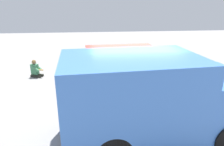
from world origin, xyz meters
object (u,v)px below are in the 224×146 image
object	(u,v)px
person_customer	(35,70)
planter_flowering_near	(157,63)
planter_flowering_side	(198,63)
food_truck	(151,100)

from	to	relation	value
person_customer	planter_flowering_near	distance (m)	6.43
person_customer	planter_flowering_side	xyz separation A→B (m)	(8.43, -0.11, 0.15)
food_truck	planter_flowering_near	bearing A→B (deg)	70.28
planter_flowering_near	person_customer	bearing A→B (deg)	-174.88
planter_flowering_near	planter_flowering_side	world-z (taller)	planter_flowering_side
person_customer	planter_flowering_side	size ratio (longest dim) A/B	0.98
food_truck	planter_flowering_near	world-z (taller)	food_truck
food_truck	planter_flowering_near	distance (m)	6.30
planter_flowering_near	food_truck	bearing A→B (deg)	-109.72
food_truck	planter_flowering_near	xyz separation A→B (m)	(2.11, 5.89, -0.73)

